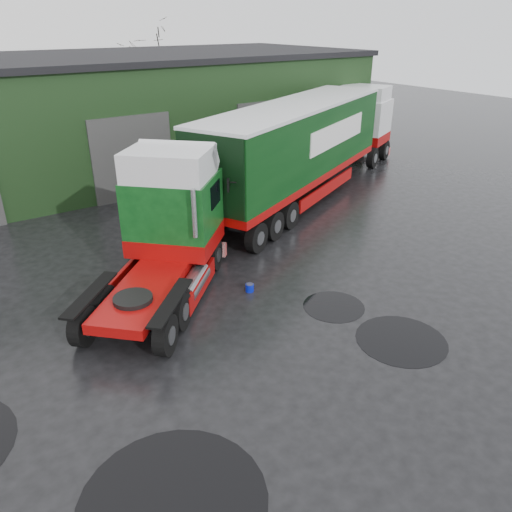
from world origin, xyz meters
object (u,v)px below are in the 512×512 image
Objects in this scene: hero_tractor at (152,236)px; warehouse at (89,115)px; tree_back_b at (147,79)px; wash_bucket at (250,288)px; lorry_right at (296,154)px.

warehouse is at bearing 123.19° from hero_tractor.
tree_back_b is at bearing 111.52° from hero_tractor.
tree_back_b is (8.69, 26.96, 3.62)m from wash_bucket.
wash_bucket is at bearing 23.11° from hero_tractor.
lorry_right reaches higher than wash_bucket.
wash_bucket is (2.72, -1.11, -2.10)m from hero_tractor.
tree_back_b reaches higher than wash_bucket.
wash_bucket is at bearing -92.34° from warehouse.
warehouse is 1.82× the size of lorry_right.
warehouse is 118.30× the size of wash_bucket.
hero_tractor is at bearing -87.62° from lorry_right.
hero_tractor is at bearing -113.83° from tree_back_b.
warehouse reaches higher than hero_tractor.
hero_tractor is 28.30m from tree_back_b.
warehouse is 12.56m from lorry_right.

